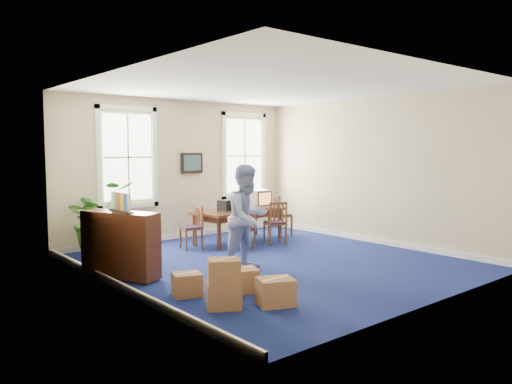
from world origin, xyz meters
TOP-DOWN VIEW (x-y plane):
  - floor at (0.00, 0.00)m, footprint 6.50×6.50m
  - ceiling at (0.00, 0.00)m, footprint 6.50×6.50m
  - wall_back at (0.00, 3.25)m, footprint 6.50×0.00m
  - wall_front at (0.00, -3.25)m, footprint 6.50×0.00m
  - wall_left at (-3.00, 0.00)m, footprint 0.00×6.50m
  - wall_right at (3.00, 0.00)m, footprint 0.00×6.50m
  - baseboard_back at (0.00, 3.22)m, footprint 6.00×0.04m
  - baseboard_left at (-2.97, 0.00)m, footprint 0.04×6.50m
  - baseboard_right at (2.97, 0.00)m, footprint 0.04×6.50m
  - window_left at (-1.30, 3.23)m, footprint 1.40×0.12m
  - window_right at (1.90, 3.23)m, footprint 1.40×0.12m
  - wall_picture at (0.30, 3.20)m, footprint 0.58×0.06m
  - conference_table at (0.75, 1.99)m, footprint 2.25×1.24m
  - crt_tv at (1.38, 2.04)m, footprint 0.46×0.49m
  - game_console at (1.68, 1.99)m, footprint 0.16×0.20m
  - equipment_bag at (0.51, 2.04)m, footprint 0.50×0.37m
  - chair_near_left at (0.31, 1.26)m, footprint 0.40×0.40m
  - chair_near_right at (1.19, 1.26)m, footprint 0.54×0.54m
  - chair_end_left at (-0.51, 1.99)m, footprint 0.47×0.47m
  - chair_end_right at (2.02, 1.99)m, footprint 0.44×0.44m
  - man at (-0.72, -0.16)m, footprint 0.96×0.78m
  - credenza at (-2.65, 0.71)m, footprint 0.89×1.38m
  - brochure_rack at (-2.63, 0.71)m, footprint 0.33×0.75m
  - potted_plant at (-2.21, 2.66)m, footprint 1.55×1.42m
  - cardboard_boxes at (-2.10, -1.51)m, footprint 1.60×1.60m

SIDE VIEW (x-z plane):
  - floor at x=0.00m, z-range 0.00..0.00m
  - baseboard_back at x=0.00m, z-range 0.00..0.12m
  - baseboard_left at x=-2.97m, z-range 0.00..0.12m
  - baseboard_right at x=2.97m, z-range 0.00..0.12m
  - cardboard_boxes at x=-2.10m, z-range 0.00..0.69m
  - conference_table at x=0.75m, z-range 0.00..0.73m
  - chair_near_left at x=0.31m, z-range 0.00..0.85m
  - chair_end_left at x=-0.51m, z-range 0.00..0.89m
  - chair_near_right at x=1.19m, z-range 0.00..0.94m
  - chair_end_right at x=2.02m, z-range 0.00..0.99m
  - credenza at x=-2.65m, z-range 0.00..1.06m
  - potted_plant at x=-2.21m, z-range 0.00..1.45m
  - game_console at x=1.68m, z-range 0.73..0.78m
  - equipment_bag at x=0.51m, z-range 0.73..0.96m
  - man at x=-0.72m, z-range 0.00..1.82m
  - crt_tv at x=1.38m, z-range 0.73..1.13m
  - brochure_rack at x=-2.63m, z-range 1.06..1.38m
  - wall_back at x=0.00m, z-range -1.65..4.85m
  - wall_front at x=0.00m, z-range -1.65..4.85m
  - wall_left at x=-3.00m, z-range -1.65..4.85m
  - wall_right at x=3.00m, z-range -1.65..4.85m
  - wall_picture at x=0.30m, z-range 1.51..1.99m
  - window_left at x=-1.30m, z-range 0.80..3.00m
  - window_right at x=1.90m, z-range 0.80..3.00m
  - ceiling at x=0.00m, z-range 3.20..3.20m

